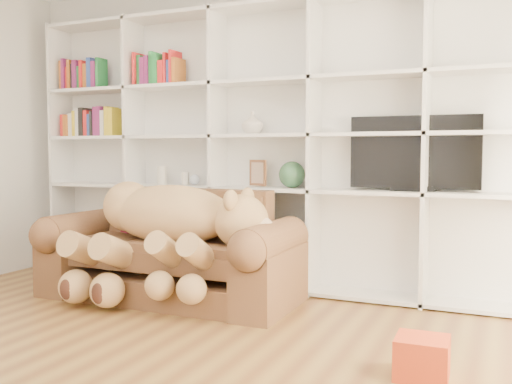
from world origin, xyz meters
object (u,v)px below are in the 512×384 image
at_px(sofa, 172,258).
at_px(gift_box, 422,358).
at_px(tv, 414,154).
at_px(teddy_bear, 166,226).

height_order(sofa, gift_box, sofa).
relative_size(sofa, tv, 2.09).
bearing_deg(tv, teddy_bear, -154.49).
bearing_deg(gift_box, sofa, 157.00).
bearing_deg(tv, gift_box, -79.43).
bearing_deg(sofa, teddy_bear, -70.18).
bearing_deg(teddy_bear, tv, 21.42).
bearing_deg(teddy_bear, gift_box, -23.48).
bearing_deg(teddy_bear, sofa, 105.72).
relative_size(gift_box, tv, 0.27).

